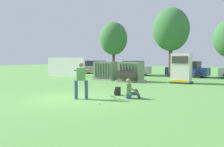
{
  "coord_description": "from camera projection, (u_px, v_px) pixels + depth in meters",
  "views": [
    {
      "loc": [
        6.97,
        -8.95,
        1.93
      ],
      "look_at": [
        0.17,
        3.5,
        1.0
      ],
      "focal_mm": 37.62,
      "sensor_mm": 36.0,
      "label": 1
    }
  ],
  "objects": [
    {
      "name": "ground_plane",
      "position": [
        74.0,
        98.0,
        11.3
      ],
      "size": [
        96.0,
        96.0,
        0.0
      ],
      "primitive_type": "plane",
      "color": "#5B9947"
    },
    {
      "name": "fence_panel",
      "position": [
        65.0,
        67.0,
        24.87
      ],
      "size": [
        4.8,
        0.12,
        2.0
      ],
      "primitive_type": "cube",
      "color": "white",
      "rests_on": "ground"
    },
    {
      "name": "transformer_west",
      "position": [
        106.0,
        71.0,
        20.95
      ],
      "size": [
        2.1,
        1.7,
        1.62
      ],
      "color": "#9E9B93",
      "rests_on": "ground"
    },
    {
      "name": "transformer_mid_west",
      "position": [
        131.0,
        72.0,
        19.48
      ],
      "size": [
        2.1,
        1.7,
        1.62
      ],
      "color": "#9E9B93",
      "rests_on": "ground"
    },
    {
      "name": "generator_enclosure",
      "position": [
        181.0,
        68.0,
        18.1
      ],
      "size": [
        1.6,
        1.4,
        2.3
      ],
      "color": "#262626",
      "rests_on": "ground"
    },
    {
      "name": "park_bench",
      "position": [
        127.0,
        76.0,
        18.64
      ],
      "size": [
        1.83,
        0.58,
        0.92
      ],
      "color": "#2D2823",
      "rests_on": "ground"
    },
    {
      "name": "batter",
      "position": [
        81.0,
        78.0,
        11.1
      ],
      "size": [
        1.12,
        1.46,
        1.74
      ],
      "color": "#384C75",
      "rests_on": "ground"
    },
    {
      "name": "sports_ball",
      "position": [
        99.0,
        103.0,
        9.83
      ],
      "size": [
        0.09,
        0.09,
        0.09
      ],
      "primitive_type": "sphere",
      "color": "white",
      "rests_on": "ground"
    },
    {
      "name": "seated_spectator",
      "position": [
        131.0,
        91.0,
        11.25
      ],
      "size": [
        0.78,
        0.68,
        0.96
      ],
      "color": "#384C75",
      "rests_on": "ground"
    },
    {
      "name": "backpack",
      "position": [
        118.0,
        91.0,
        12.15
      ],
      "size": [
        0.29,
        0.34,
        0.44
      ],
      "color": "black",
      "rests_on": "ground"
    },
    {
      "name": "tree_left",
      "position": [
        114.0,
        39.0,
        27.24
      ],
      "size": [
        3.19,
        3.19,
        6.1
      ],
      "color": "#4C3828",
      "rests_on": "ground"
    },
    {
      "name": "tree_center_left",
      "position": [
        171.0,
        30.0,
        23.96
      ],
      "size": [
        3.7,
        3.7,
        7.06
      ],
      "color": "#4C3828",
      "rests_on": "ground"
    },
    {
      "name": "parked_car_leftmost",
      "position": [
        95.0,
        68.0,
        29.31
      ],
      "size": [
        4.35,
        2.25,
        1.62
      ],
      "color": "gray",
      "rests_on": "ground"
    },
    {
      "name": "parked_car_left_of_center",
      "position": [
        132.0,
        68.0,
        27.08
      ],
      "size": [
        4.29,
        2.1,
        1.62
      ],
      "color": "#B2B2B7",
      "rests_on": "ground"
    },
    {
      "name": "parked_car_right_of_center",
      "position": [
        188.0,
        70.0,
        24.18
      ],
      "size": [
        4.37,
        2.29,
        1.62
      ],
      "color": "navy",
      "rests_on": "ground"
    }
  ]
}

